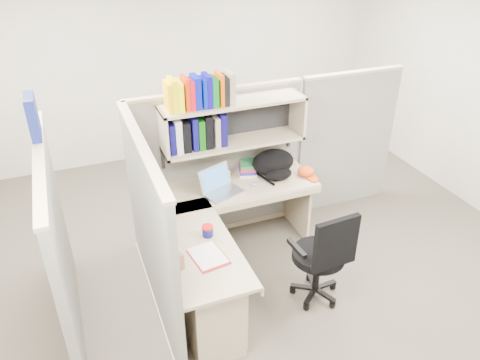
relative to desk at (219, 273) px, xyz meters
name	(u,v)px	position (x,y,z in m)	size (l,w,h in m)	color
ground	(250,279)	(0.41, 0.29, -0.44)	(6.00, 6.00, 0.00)	#39332C
room_shell	(253,124)	(0.41, 0.29, 1.18)	(6.00, 6.00, 6.00)	#B8B2A6
cubicle	(196,183)	(0.04, 0.74, 0.47)	(3.79, 1.84, 1.95)	slate
desk	(219,273)	(0.00, 0.00, 0.00)	(1.74, 1.75, 0.73)	tan
laptop	(223,182)	(0.31, 0.75, 0.42)	(0.36, 0.36, 0.26)	#B1B0B5
backpack	(275,165)	(0.92, 0.88, 0.42)	(0.45, 0.34, 0.26)	black
orange_cap	(306,171)	(1.22, 0.78, 0.34)	(0.17, 0.20, 0.09)	#D04212
snack_canister	(208,231)	(-0.04, 0.16, 0.34)	(0.10, 0.10, 0.10)	#0F0E55
tissue_box	(172,257)	(-0.41, -0.13, 0.39)	(0.13, 0.13, 0.21)	#8A694E
mouse	(254,184)	(0.65, 0.78, 0.31)	(0.08, 0.05, 0.03)	#7D8EB1
paper_cup	(226,176)	(0.42, 0.98, 0.35)	(0.08, 0.08, 0.11)	white
book_stack	(247,168)	(0.68, 1.05, 0.35)	(0.18, 0.24, 0.12)	gray
loose_paper	(208,255)	(-0.12, -0.09, 0.29)	(0.23, 0.31, 0.00)	silver
task_chair	(320,269)	(0.88, -0.18, -0.09)	(0.52, 0.49, 0.99)	black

